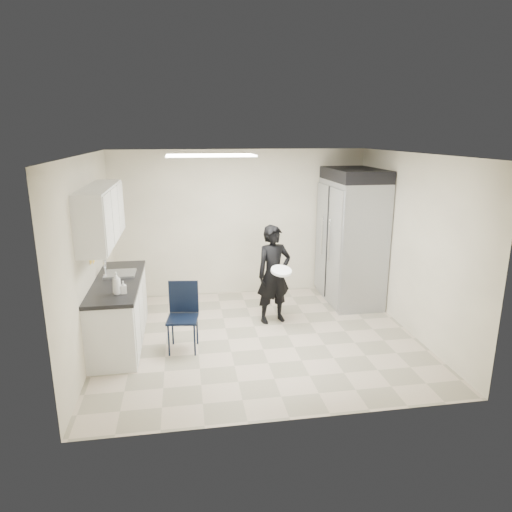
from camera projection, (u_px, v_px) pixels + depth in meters
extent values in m
plane|color=#B3A28D|center=(258.00, 337.00, 6.62)|extent=(4.50, 4.50, 0.00)
plane|color=silver|center=(259.00, 154.00, 5.94)|extent=(4.50, 4.50, 0.00)
plane|color=beige|center=(240.00, 223.00, 8.18)|extent=(4.50, 0.00, 4.50)
plane|color=beige|center=(88.00, 258.00, 5.93)|extent=(0.00, 4.00, 4.00)
plane|color=beige|center=(411.00, 245.00, 6.62)|extent=(0.00, 4.00, 4.00)
cube|color=white|center=(211.00, 155.00, 6.23)|extent=(1.20, 0.60, 0.02)
cube|color=silver|center=(119.00, 313.00, 6.39)|extent=(0.60, 1.90, 0.86)
cube|color=black|center=(117.00, 282.00, 6.28)|extent=(0.64, 1.95, 0.05)
cube|color=gray|center=(120.00, 277.00, 6.52)|extent=(0.42, 0.40, 0.14)
cylinder|color=silver|center=(105.00, 268.00, 6.45)|extent=(0.02, 0.02, 0.24)
cube|color=silver|center=(101.00, 215.00, 6.01)|extent=(0.35, 1.80, 0.75)
cube|color=black|center=(110.00, 215.00, 7.15)|extent=(0.22, 0.30, 0.35)
cube|color=yellow|center=(91.00, 261.00, 6.05)|extent=(0.00, 0.12, 0.07)
cube|color=yellow|center=(94.00, 260.00, 6.25)|extent=(0.00, 0.12, 0.07)
cube|color=gray|center=(351.00, 242.00, 7.84)|extent=(0.80, 1.35, 2.10)
cube|color=black|center=(355.00, 175.00, 7.54)|extent=(0.80, 1.35, 0.20)
cube|color=black|center=(183.00, 319.00, 6.12)|extent=(0.45, 0.45, 0.90)
imported|color=black|center=(274.00, 274.00, 7.00)|extent=(0.64, 0.51, 1.53)
cylinder|color=white|center=(281.00, 271.00, 6.75)|extent=(0.38, 0.38, 0.04)
imported|color=silver|center=(117.00, 283.00, 5.70)|extent=(0.13, 0.13, 0.29)
imported|color=silver|center=(123.00, 287.00, 5.73)|extent=(0.09, 0.09, 0.17)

